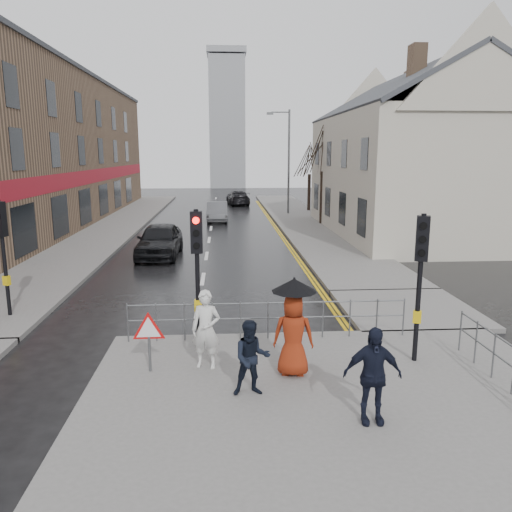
{
  "coord_description": "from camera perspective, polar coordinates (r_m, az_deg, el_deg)",
  "views": [
    {
      "loc": [
        0.85,
        -11.53,
        4.82
      ],
      "look_at": [
        1.95,
        5.33,
        1.34
      ],
      "focal_mm": 35.0,
      "sensor_mm": 36.0,
      "label": 1
    }
  ],
  "objects": [
    {
      "name": "guard_railing_front",
      "position": [
        12.81,
        1.39,
        -6.38
      ],
      "size": [
        7.14,
        0.04,
        1.0
      ],
      "color": "#595B5E",
      "rests_on": "near_pavement"
    },
    {
      "name": "warning_sign",
      "position": [
        11.12,
        -12.17,
        -8.5
      ],
      "size": [
        0.8,
        0.07,
        1.35
      ],
      "color": "#595B5E",
      "rests_on": "near_pavement"
    },
    {
      "name": "tree_far",
      "position": [
        42.14,
        6.16,
        11.03
      ],
      "size": [
        2.4,
        2.4,
        5.64
      ],
      "color": "black",
      "rests_on": "right_pavement"
    },
    {
      "name": "left_pavement",
      "position": [
        35.62,
        -15.62,
        3.54
      ],
      "size": [
        4.0,
        44.0,
        0.14
      ],
      "primitive_type": "cube",
      "color": "#605E5B",
      "rests_on": "ground"
    },
    {
      "name": "building_left_terrace",
      "position": [
        35.91,
        -25.17,
        10.85
      ],
      "size": [
        8.0,
        42.0,
        10.0
      ],
      "primitive_type": "cube",
      "color": "#7B5F47",
      "rests_on": "ground"
    },
    {
      "name": "car_parked",
      "position": [
        24.07,
        -10.95,
        1.8
      ],
      "size": [
        2.02,
        4.72,
        1.59
      ],
      "primitive_type": "imported",
      "rotation": [
        0.0,
        0.0,
        -0.03
      ],
      "color": "black",
      "rests_on": "ground"
    },
    {
      "name": "traffic_signal_near_left",
      "position": [
        11.98,
        -6.76,
        0.19
      ],
      "size": [
        0.28,
        0.27,
        3.4
      ],
      "color": "black",
      "rests_on": "near_pavement"
    },
    {
      "name": "building_right_cream",
      "position": [
        31.57,
        17.29,
        11.05
      ],
      "size": [
        9.0,
        16.4,
        10.1
      ],
      "color": "#B9B1A1",
      "rests_on": "ground"
    },
    {
      "name": "traffic_signal_near_right",
      "position": [
        11.63,
        18.31,
        -0.67
      ],
      "size": [
        0.34,
        0.33,
        3.4
      ],
      "color": "black",
      "rests_on": "near_pavement"
    },
    {
      "name": "car_mid",
      "position": [
        36.36,
        -4.45,
        5.08
      ],
      "size": [
        1.48,
        4.2,
        1.38
      ],
      "primitive_type": "imported",
      "rotation": [
        0.0,
        0.0,
        0.0
      ],
      "color": "#505256",
      "rests_on": "ground"
    },
    {
      "name": "traffic_signal_far_left",
      "position": [
        16.04,
        -27.01,
        1.89
      ],
      "size": [
        0.34,
        0.33,
        3.4
      ],
      "color": "black",
      "rests_on": "left_pavement"
    },
    {
      "name": "pavement_bridge_right",
      "position": [
        16.3,
        16.83,
        -5.82
      ],
      "size": [
        4.0,
        4.2,
        0.14
      ],
      "primitive_type": "cube",
      "color": "#605E5B",
      "rests_on": "ground"
    },
    {
      "name": "street_lamp",
      "position": [
        39.84,
        3.51,
        11.45
      ],
      "size": [
        1.83,
        0.25,
        8.0
      ],
      "color": "#595B5E",
      "rests_on": "right_pavement"
    },
    {
      "name": "pedestrian_d",
      "position": [
        9.19,
        13.15,
        -13.12
      ],
      "size": [
        1.05,
        0.47,
        1.76
      ],
      "primitive_type": "imported",
      "rotation": [
        0.0,
        0.0,
        -0.04
      ],
      "color": "black",
      "rests_on": "near_pavement"
    },
    {
      "name": "tree_near",
      "position": [
        34.19,
        7.67,
        12.07
      ],
      "size": [
        2.4,
        2.4,
        6.58
      ],
      "color": "black",
      "rests_on": "right_pavement"
    },
    {
      "name": "pedestrian_b",
      "position": [
        9.94,
        -0.5,
        -11.59
      ],
      "size": [
        0.77,
        0.62,
        1.52
      ],
      "primitive_type": "imported",
      "rotation": [
        0.0,
        0.0,
        0.06
      ],
      "color": "black",
      "rests_on": "near_pavement"
    },
    {
      "name": "right_pavement",
      "position": [
        37.27,
        5.04,
        4.27
      ],
      "size": [
        4.0,
        40.0,
        0.14
      ],
      "primitive_type": "cube",
      "color": "#605E5B",
      "rests_on": "ground"
    },
    {
      "name": "pedestrian_a",
      "position": [
        11.16,
        -5.74,
        -8.34
      ],
      "size": [
        0.71,
        0.54,
        1.76
      ],
      "primitive_type": "imported",
      "rotation": [
        0.0,
        0.0,
        -0.21
      ],
      "color": "silver",
      "rests_on": "near_pavement"
    },
    {
      "name": "near_pavement",
      "position": [
        9.57,
        10.28,
        -18.3
      ],
      "size": [
        10.0,
        9.0,
        0.14
      ],
      "primitive_type": "cube",
      "color": "#605E5B",
      "rests_on": "ground"
    },
    {
      "name": "ground",
      "position": [
        12.53,
        -7.47,
        -11.09
      ],
      "size": [
        120.0,
        120.0,
        0.0
      ],
      "primitive_type": "plane",
      "color": "black",
      "rests_on": "ground"
    },
    {
      "name": "pedestrian_with_umbrella",
      "position": [
        10.69,
        4.31,
        -7.74
      ],
      "size": [
        0.96,
        0.96,
        2.13
      ],
      "color": "maroon",
      "rests_on": "near_pavement"
    },
    {
      "name": "car_far",
      "position": [
        48.04,
        -2.08,
        6.68
      ],
      "size": [
        2.33,
        4.81,
        1.35
      ],
      "primitive_type": "imported",
      "rotation": [
        0.0,
        0.0,
        3.24
      ],
      "color": "black",
      "rests_on": "ground"
    },
    {
      "name": "church_tower",
      "position": [
        73.65,
        -3.32,
        14.87
      ],
      "size": [
        5.0,
        5.0,
        18.0
      ],
      "primitive_type": "cube",
      "color": "gray",
      "rests_on": "ground"
    }
  ]
}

